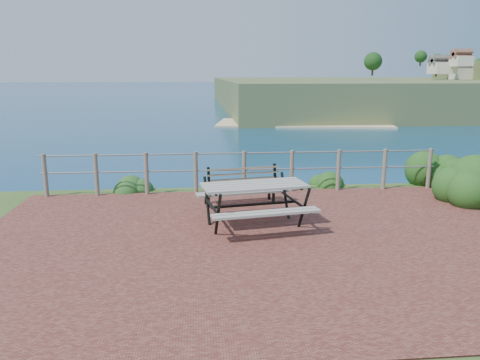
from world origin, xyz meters
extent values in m
cube|color=brown|center=(0.00, 0.00, 0.00)|extent=(10.00, 7.00, 0.12)
plane|color=navy|center=(0.00, 200.00, 0.00)|extent=(1200.00, 1200.00, 0.00)
cylinder|color=#6B5B4C|center=(-4.60, 3.35, 0.52)|extent=(0.10, 0.10, 1.00)
cylinder|color=#6B5B4C|center=(-3.45, 3.35, 0.52)|extent=(0.10, 0.10, 1.00)
cylinder|color=#6B5B4C|center=(-2.30, 3.35, 0.52)|extent=(0.10, 0.10, 1.00)
cylinder|color=#6B5B4C|center=(-1.15, 3.35, 0.52)|extent=(0.10, 0.10, 1.00)
cylinder|color=#6B5B4C|center=(0.00, 3.35, 0.52)|extent=(0.10, 0.10, 1.00)
cylinder|color=#6B5B4C|center=(1.15, 3.35, 0.52)|extent=(0.10, 0.10, 1.00)
cylinder|color=#6B5B4C|center=(2.30, 3.35, 0.52)|extent=(0.10, 0.10, 1.00)
cylinder|color=#6B5B4C|center=(3.45, 3.35, 0.52)|extent=(0.10, 0.10, 1.00)
cylinder|color=#6B5B4C|center=(4.60, 3.35, 0.52)|extent=(0.10, 0.10, 1.00)
cylinder|color=slate|center=(0.00, 3.35, 0.97)|extent=(9.40, 0.04, 0.04)
cylinder|color=slate|center=(0.00, 3.35, 0.57)|extent=(9.40, 0.04, 0.04)
cube|color=gray|center=(-0.07, 0.80, 0.80)|extent=(2.01, 1.09, 0.04)
cube|color=gray|center=(-0.07, 0.80, 0.49)|extent=(1.92, 0.59, 0.04)
cube|color=gray|center=(-0.07, 0.80, 0.49)|extent=(1.92, 0.59, 0.04)
cylinder|color=black|center=(-0.07, 0.80, 0.43)|extent=(1.62, 0.32, 0.05)
cube|color=brown|center=(-0.19, 2.38, 0.45)|extent=(1.63, 0.67, 0.04)
cube|color=brown|center=(-0.19, 2.38, 0.73)|extent=(1.58, 0.40, 0.36)
cube|color=black|center=(-0.19, 2.38, 0.24)|extent=(0.06, 0.07, 0.43)
cube|color=black|center=(-0.19, 2.38, 0.24)|extent=(0.06, 0.07, 0.43)
cube|color=black|center=(-0.19, 2.38, 0.24)|extent=(0.06, 0.07, 0.43)
cube|color=black|center=(-0.19, 2.38, 0.24)|extent=(0.06, 0.07, 0.43)
ellipsoid|color=#144115|center=(4.86, 2.05, 0.00)|extent=(1.26, 1.26, 1.79)
ellipsoid|color=#144115|center=(5.06, 3.67, 0.00)|extent=(0.99, 0.99, 1.41)
ellipsoid|color=#1D4D1E|center=(-2.74, 3.96, 0.00)|extent=(0.87, 0.87, 0.65)
ellipsoid|color=#144115|center=(2.08, 4.05, 0.00)|extent=(0.77, 0.77, 0.51)
camera|label=1|loc=(-1.07, -7.50, 2.82)|focal=35.00mm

